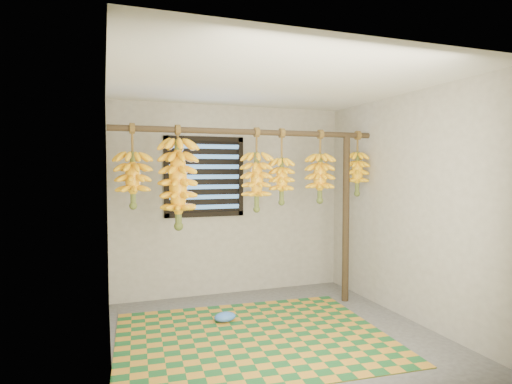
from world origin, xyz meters
name	(u,v)px	position (x,y,z in m)	size (l,w,h in m)	color
floor	(275,335)	(0.00, 0.00, -0.01)	(3.00, 3.00, 0.01)	#4A4A4A
ceiling	(276,82)	(0.00, 0.00, 2.40)	(3.00, 3.00, 0.01)	silver
wall_back	(231,200)	(0.00, 1.50, 1.20)	(3.00, 0.01, 2.40)	gray
wall_left	(108,216)	(-1.50, 0.00, 1.20)	(0.01, 3.00, 2.40)	gray
wall_right	(406,206)	(1.50, 0.00, 1.20)	(0.01, 3.00, 2.40)	gray
window	(205,177)	(-0.35, 1.48, 1.50)	(1.00, 0.04, 1.00)	black
hanging_pole	(251,132)	(0.00, 0.70, 2.00)	(0.06, 0.06, 3.00)	#40301C
support_post	(346,219)	(1.20, 0.70, 1.00)	(0.08, 0.08, 2.00)	#40301C
woven_mat	(253,337)	(-0.23, -0.01, 0.01)	(2.50, 2.00, 0.01)	#195826
plastic_bag	(225,317)	(-0.37, 0.48, 0.06)	(0.24, 0.17, 0.10)	#3972D5
banana_bunch_a	(133,180)	(-1.26, 0.70, 1.49)	(0.34, 0.34, 0.85)	brown
banana_bunch_b	(178,184)	(-0.81, 0.70, 1.44)	(0.37, 0.37, 1.07)	brown
banana_bunch_c	(257,182)	(0.06, 0.70, 1.46)	(0.33, 0.33, 0.92)	brown
banana_bunch_d	(282,181)	(0.36, 0.70, 1.46)	(0.28, 0.28, 0.85)	brown
banana_bunch_e	(320,178)	(0.85, 0.70, 1.49)	(0.32, 0.32, 0.84)	brown
banana_bunch_f	(357,173)	(1.35, 0.70, 1.54)	(0.26, 0.26, 0.77)	brown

